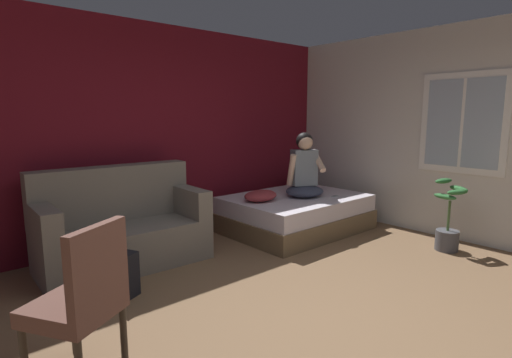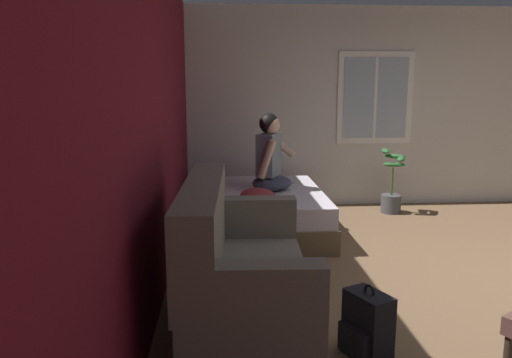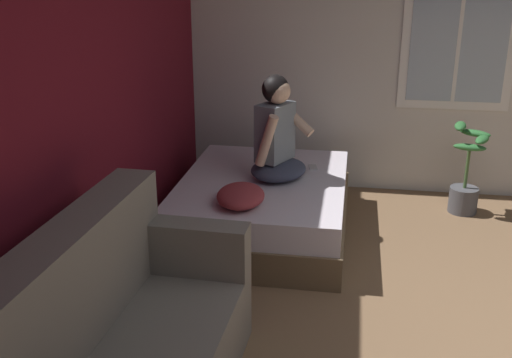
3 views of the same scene
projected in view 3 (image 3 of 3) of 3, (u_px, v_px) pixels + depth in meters
The scene contains 8 objects.
wall_back_accent at pixel (34, 128), 3.26m from camera, with size 10.99×0.16×2.70m, color maroon.
wall_side_with_window at pixel (499, 58), 5.64m from camera, with size 0.19×7.33×2.70m.
bed at pixel (263, 206), 5.12m from camera, with size 1.87×1.41×0.48m.
couch at pixel (121, 350), 2.96m from camera, with size 1.73×0.88×1.04m.
person_seated at pixel (277, 138), 4.95m from camera, with size 0.66×0.62×0.88m.
throw_pillow at pixel (241, 196), 4.49m from camera, with size 0.48×0.36×0.14m, color #993338.
cell_phone at pixel (313, 167), 5.32m from camera, with size 0.07×0.14×0.01m, color #B7B7BC.
potted_plant at pixel (466, 182), 5.50m from camera, with size 0.39×0.37×0.85m.
Camera 3 is at (-2.92, 1.33, 2.20)m, focal length 42.00 mm.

